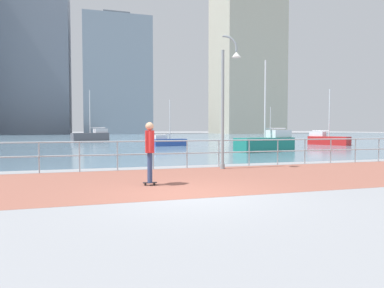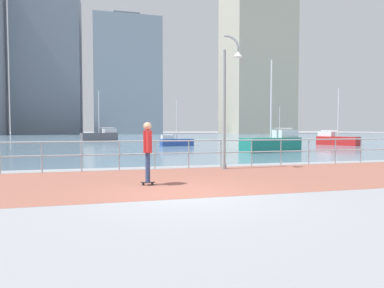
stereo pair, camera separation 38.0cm
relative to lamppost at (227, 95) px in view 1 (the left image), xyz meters
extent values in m
plane|color=gray|center=(-2.86, 35.32, -2.96)|extent=(220.00, 220.00, 0.00)
cube|color=#935647|center=(-2.86, -2.26, -2.96)|extent=(28.00, 5.91, 0.01)
cube|color=slate|center=(-2.86, 45.69, -2.96)|extent=(180.00, 88.00, 0.00)
cylinder|color=#9EADB7|center=(-7.06, 0.69, -2.40)|extent=(0.05, 0.05, 1.13)
cylinder|color=#9EADB7|center=(-5.66, 0.69, -2.40)|extent=(0.05, 0.05, 1.13)
cylinder|color=#9EADB7|center=(-4.26, 0.69, -2.40)|extent=(0.05, 0.05, 1.13)
cylinder|color=#9EADB7|center=(-2.86, 0.69, -2.40)|extent=(0.05, 0.05, 1.13)
cylinder|color=#9EADB7|center=(-1.46, 0.69, -2.40)|extent=(0.05, 0.05, 1.13)
cylinder|color=#9EADB7|center=(-0.06, 0.69, -2.40)|extent=(0.05, 0.05, 1.13)
cylinder|color=#9EADB7|center=(1.34, 0.69, -2.40)|extent=(0.05, 0.05, 1.13)
cylinder|color=#9EADB7|center=(2.74, 0.69, -2.40)|extent=(0.05, 0.05, 1.13)
cylinder|color=#9EADB7|center=(4.14, 0.69, -2.40)|extent=(0.05, 0.05, 1.13)
cylinder|color=#9EADB7|center=(5.54, 0.69, -2.40)|extent=(0.05, 0.05, 1.13)
cylinder|color=#9EADB7|center=(6.94, 0.69, -2.40)|extent=(0.05, 0.05, 1.13)
cylinder|color=#9EADB7|center=(8.34, 0.69, -2.40)|extent=(0.05, 0.05, 1.13)
cylinder|color=#9EADB7|center=(-2.86, 0.69, -1.83)|extent=(25.20, 0.06, 0.06)
cylinder|color=#9EADB7|center=(-2.86, 0.69, -2.34)|extent=(25.20, 0.06, 0.06)
cylinder|color=gray|center=(-0.13, 0.09, -2.86)|extent=(0.19, 0.19, 0.20)
cylinder|color=gray|center=(-0.13, 0.09, -0.58)|extent=(0.12, 0.12, 4.76)
cylinder|color=gray|center=(-0.07, 0.05, 2.34)|extent=(0.20, 0.17, 0.11)
cylinder|color=gray|center=(0.05, -0.04, 2.29)|extent=(0.21, 0.18, 0.15)
cylinder|color=gray|center=(0.16, -0.11, 2.21)|extent=(0.20, 0.17, 0.18)
cylinder|color=gray|center=(0.24, -0.17, 2.09)|extent=(0.18, 0.16, 0.19)
cylinder|color=gray|center=(0.30, -0.21, 1.95)|extent=(0.15, 0.14, 0.19)
cylinder|color=gray|center=(0.31, -0.22, 1.79)|extent=(0.12, 0.12, 0.17)
cone|color=silver|center=(0.31, -0.22, 1.59)|extent=(0.36, 0.36, 0.22)
cylinder|color=black|center=(-3.76, -3.10, -2.93)|extent=(0.06, 0.04, 0.06)
cylinder|color=black|center=(-3.75, -3.03, -2.93)|extent=(0.06, 0.04, 0.06)
cylinder|color=black|center=(-3.50, -3.13, -2.93)|extent=(0.06, 0.04, 0.06)
cylinder|color=black|center=(-3.50, -3.05, -2.93)|extent=(0.06, 0.04, 0.06)
cube|color=black|center=(-3.63, -3.08, -2.88)|extent=(0.41, 0.15, 0.02)
cylinder|color=navy|center=(-3.64, -3.16, -2.44)|extent=(0.14, 0.14, 0.86)
cylinder|color=navy|center=(-3.62, -3.00, -2.44)|extent=(0.14, 0.14, 0.86)
cube|color=red|center=(-3.63, -3.08, -1.70)|extent=(0.27, 0.36, 0.64)
cylinder|color=red|center=(-3.65, -3.30, -1.68)|extent=(0.10, 0.10, 0.61)
cylinder|color=red|center=(-3.61, -2.85, -1.68)|extent=(0.10, 0.10, 0.61)
sphere|color=tan|center=(-3.63, -3.08, -1.26)|extent=(0.24, 0.24, 0.24)
cube|color=white|center=(22.04, 35.66, -2.59)|extent=(2.24, 3.67, 0.75)
cube|color=silver|center=(22.40, 36.65, -2.00)|extent=(1.15, 1.45, 0.42)
cylinder|color=silver|center=(22.04, 35.66, -0.12)|extent=(0.08, 0.08, 4.18)
cylinder|color=silver|center=(22.30, 36.38, -1.71)|extent=(0.61, 1.51, 0.07)
cube|color=#284799|center=(1.76, 17.93, -2.64)|extent=(3.10, 1.28, 0.65)
cube|color=silver|center=(0.87, 17.82, -2.14)|extent=(1.15, 0.77, 0.36)
cylinder|color=silver|center=(1.76, 17.93, -0.52)|extent=(0.07, 0.07, 3.59)
cylinder|color=silver|center=(1.10, 17.85, -1.89)|extent=(1.35, 0.21, 0.06)
cube|color=#B21E1E|center=(17.06, 15.43, -2.55)|extent=(2.81, 3.96, 0.82)
cube|color=silver|center=(16.53, 16.46, -1.91)|extent=(1.37, 1.61, 0.46)
cylinder|color=silver|center=(17.06, 15.43, 0.15)|extent=(0.09, 0.09, 4.58)
cylinder|color=silver|center=(16.67, 16.18, -1.59)|extent=(0.85, 1.57, 0.07)
cube|color=#197266|center=(6.47, 8.75, -2.48)|extent=(4.73, 2.53, 0.97)
cube|color=silver|center=(7.78, 9.10, -1.72)|extent=(1.83, 1.37, 0.54)
cylinder|color=silver|center=(6.47, 8.75, 0.70)|extent=(0.11, 0.11, 5.38)
cylinder|color=silver|center=(7.43, 9.01, -1.35)|extent=(1.99, 0.61, 0.09)
cube|color=#595960|center=(-5.25, 34.10, -2.46)|extent=(4.89, 2.80, 1.00)
cube|color=silver|center=(-3.92, 34.52, -1.68)|extent=(1.91, 1.48, 0.56)
cylinder|color=silver|center=(-5.25, 34.10, 0.82)|extent=(0.11, 0.11, 5.56)
cylinder|color=silver|center=(-4.27, 34.41, -1.29)|extent=(2.03, 0.73, 0.09)
cube|color=slate|center=(-19.03, 91.23, 16.35)|extent=(17.18, 13.20, 38.62)
cube|color=#B2AD99|center=(39.09, 80.45, 17.58)|extent=(17.63, 16.72, 41.08)
cube|color=#8493A3|center=(2.03, 85.76, 12.54)|extent=(17.66, 16.64, 31.00)
cube|color=slate|center=(2.03, 85.76, 29.04)|extent=(7.06, 6.66, 2.00)
camera|label=1|loc=(-5.27, -12.85, -1.30)|focal=32.19mm
camera|label=2|loc=(-4.90, -12.96, -1.30)|focal=32.19mm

